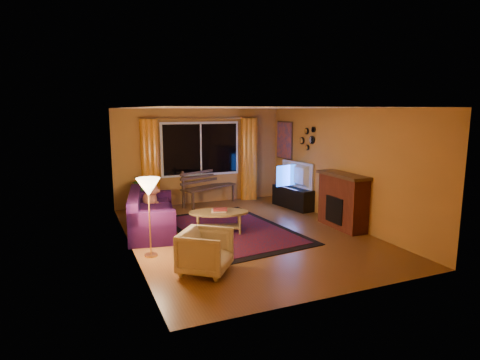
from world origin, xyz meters
name	(u,v)px	position (x,y,z in m)	size (l,w,h in m)	color
floor	(246,234)	(0.00, 0.00, -0.01)	(4.50, 6.00, 0.02)	brown
ceiling	(246,107)	(0.00, 0.00, 2.51)	(4.50, 6.00, 0.02)	white
wall_back	(200,156)	(0.00, 3.01, 1.25)	(4.50, 0.02, 2.50)	#BF8136
wall_left	(128,180)	(-2.26, 0.00, 1.25)	(0.02, 6.00, 2.50)	#BF8136
wall_right	(341,166)	(2.26, 0.00, 1.25)	(0.02, 6.00, 2.50)	#BF8136
window	(201,149)	(0.00, 2.94, 1.45)	(2.00, 0.02, 1.30)	black
curtain_rod	(201,118)	(0.00, 2.90, 2.25)	(0.03, 0.03, 3.20)	#BF8C3F
curtain_left	(150,164)	(-1.35, 2.88, 1.12)	(0.36, 0.36, 2.24)	orange
curtain_right	(249,159)	(1.35, 2.88, 1.12)	(0.36, 0.36, 2.24)	orange
bench	(209,196)	(0.12, 2.66, 0.24)	(1.58, 0.46, 0.47)	#412C19
potted_plant	(142,195)	(-1.64, 2.56, 0.43)	(0.49, 0.49, 0.87)	#235B1E
sofa	(152,212)	(-1.71, 0.88, 0.41)	(0.87, 2.02, 0.82)	black
dog	(150,197)	(-1.66, 1.33, 0.64)	(0.31, 0.43, 0.46)	#9C5441
armchair	(205,249)	(-1.35, -1.55, 0.37)	(0.71, 0.67, 0.73)	beige
floor_lamp	(150,218)	(-2.00, -0.52, 0.67)	(0.22, 0.22, 1.33)	#BF8C3F
rug	(232,229)	(-0.16, 0.33, 0.01)	(2.11, 3.33, 0.02)	#63090C
coffee_table	(219,222)	(-0.47, 0.29, 0.22)	(1.21, 1.21, 0.44)	#A28649
tv_console	(294,197)	(2.00, 1.53, 0.26)	(0.42, 1.26, 0.52)	black
television	(294,175)	(2.00, 1.53, 0.85)	(1.13, 0.15, 0.65)	black
fireplace	(343,202)	(2.05, -0.40, 0.55)	(0.40, 1.20, 1.10)	maroon
mirror_cluster	(307,137)	(2.21, 1.30, 1.80)	(0.06, 0.60, 0.56)	black
painting	(284,140)	(2.22, 2.45, 1.65)	(0.04, 0.76, 0.96)	#E4511F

